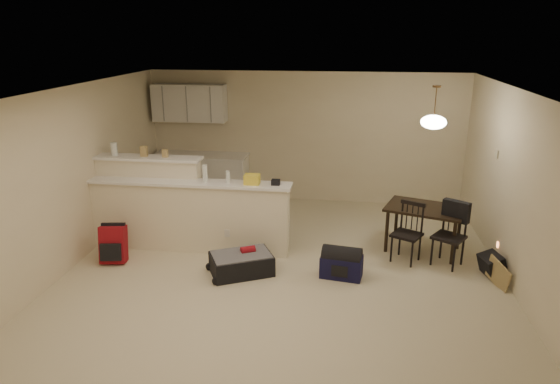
% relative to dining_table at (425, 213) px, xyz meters
% --- Properties ---
extents(room, '(7.00, 7.02, 2.50)m').
position_rel_dining_table_xyz_m(room, '(-2.01, -1.34, 0.64)').
color(room, beige).
rests_on(room, ground).
extents(breakfast_bar, '(3.08, 0.58, 1.39)m').
position_rel_dining_table_xyz_m(breakfast_bar, '(-3.77, -0.35, -0.00)').
color(breakfast_bar, beige).
rests_on(breakfast_bar, ground).
extents(upper_cabinets, '(1.40, 0.34, 0.70)m').
position_rel_dining_table_xyz_m(upper_cabinets, '(-4.21, 1.98, 1.29)').
color(upper_cabinets, white).
rests_on(upper_cabinets, room).
extents(kitchen_counter, '(1.80, 0.60, 0.90)m').
position_rel_dining_table_xyz_m(kitchen_counter, '(-4.01, 1.85, -0.16)').
color(kitchen_counter, white).
rests_on(kitchen_counter, ground).
extents(thermostat, '(0.02, 0.12, 0.12)m').
position_rel_dining_table_xyz_m(thermostat, '(0.98, 0.21, 0.89)').
color(thermostat, beige).
rests_on(thermostat, room).
extents(jar, '(0.10, 0.10, 0.20)m').
position_rel_dining_table_xyz_m(jar, '(-4.73, -0.22, 0.88)').
color(jar, silver).
rests_on(jar, breakfast_bar).
extents(cereal_box, '(0.10, 0.07, 0.16)m').
position_rel_dining_table_xyz_m(cereal_box, '(-4.25, -0.22, 0.86)').
color(cereal_box, '#A58B55').
rests_on(cereal_box, breakfast_bar).
extents(small_box, '(0.08, 0.06, 0.12)m').
position_rel_dining_table_xyz_m(small_box, '(-3.92, -0.22, 0.84)').
color(small_box, '#A58B55').
rests_on(small_box, breakfast_bar).
extents(bottle_a, '(0.07, 0.07, 0.26)m').
position_rel_dining_table_xyz_m(bottle_a, '(-3.25, -0.44, 0.61)').
color(bottle_a, silver).
rests_on(bottle_a, breakfast_bar).
extents(bottle_b, '(0.06, 0.06, 0.18)m').
position_rel_dining_table_xyz_m(bottle_b, '(-2.90, -0.44, 0.57)').
color(bottle_b, silver).
rests_on(bottle_b, breakfast_bar).
extents(bag_lump, '(0.22, 0.18, 0.14)m').
position_rel_dining_table_xyz_m(bag_lump, '(-2.55, -0.44, 0.55)').
color(bag_lump, '#A58B55').
rests_on(bag_lump, breakfast_bar).
extents(pouch, '(0.12, 0.10, 0.08)m').
position_rel_dining_table_xyz_m(pouch, '(-2.20, -0.44, 0.52)').
color(pouch, '#A58B55').
rests_on(pouch, breakfast_bar).
extents(dining_table, '(1.29, 1.06, 0.70)m').
position_rel_dining_table_xyz_m(dining_table, '(0.00, 0.00, 0.00)').
color(dining_table, black).
rests_on(dining_table, ground).
extents(pendant_lamp, '(0.36, 0.36, 0.62)m').
position_rel_dining_table_xyz_m(pendant_lamp, '(0.00, 0.00, 1.38)').
color(pendant_lamp, brown).
rests_on(pendant_lamp, room).
extents(dining_chair_near, '(0.51, 0.50, 0.88)m').
position_rel_dining_table_xyz_m(dining_chair_near, '(-0.29, -0.42, -0.17)').
color(dining_chair_near, black).
rests_on(dining_chair_near, ground).
extents(dining_chair_far, '(0.54, 0.54, 0.91)m').
position_rel_dining_table_xyz_m(dining_chair_far, '(0.28, -0.47, -0.16)').
color(dining_chair_far, black).
rests_on(dining_chair_far, ground).
extents(suitcase, '(0.97, 0.84, 0.28)m').
position_rel_dining_table_xyz_m(suitcase, '(-2.58, -1.12, -0.47)').
color(suitcase, black).
rests_on(suitcase, ground).
extents(red_backpack, '(0.39, 0.28, 0.54)m').
position_rel_dining_table_xyz_m(red_backpack, '(-4.49, -1.01, -0.34)').
color(red_backpack, maroon).
rests_on(red_backpack, ground).
extents(navy_duffel, '(0.60, 0.38, 0.30)m').
position_rel_dining_table_xyz_m(navy_duffel, '(-1.21, -1.04, -0.46)').
color(navy_duffel, '#111034').
rests_on(navy_duffel, ground).
extents(black_daypack, '(0.32, 0.39, 0.30)m').
position_rel_dining_table_xyz_m(black_daypack, '(0.84, -0.74, -0.46)').
color(black_daypack, black).
rests_on(black_daypack, ground).
extents(cardboard_sheet, '(0.17, 0.42, 0.34)m').
position_rel_dining_table_xyz_m(cardboard_sheet, '(0.84, -1.03, -0.44)').
color(cardboard_sheet, '#A58B55').
rests_on(cardboard_sheet, ground).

